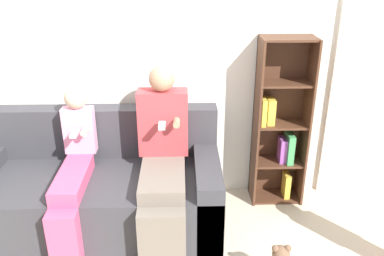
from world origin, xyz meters
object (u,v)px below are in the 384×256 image
object	(u,v)px
adult_seated	(163,156)
couch	(98,190)
child_seated	(73,171)
bookshelf	(280,126)

from	to	relation	value
adult_seated	couch	bearing A→B (deg)	168.72
couch	child_seated	distance (m)	0.34
couch	child_seated	size ratio (longest dim) A/B	1.74
couch	bookshelf	bearing A→B (deg)	12.74
child_seated	couch	bearing A→B (deg)	49.21
couch	bookshelf	size ratio (longest dim) A/B	1.34
couch	bookshelf	distance (m)	1.60
couch	adult_seated	xyz separation A→B (m)	(0.53, -0.11, 0.36)
couch	child_seated	world-z (taller)	child_seated
adult_seated	bookshelf	world-z (taller)	bookshelf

